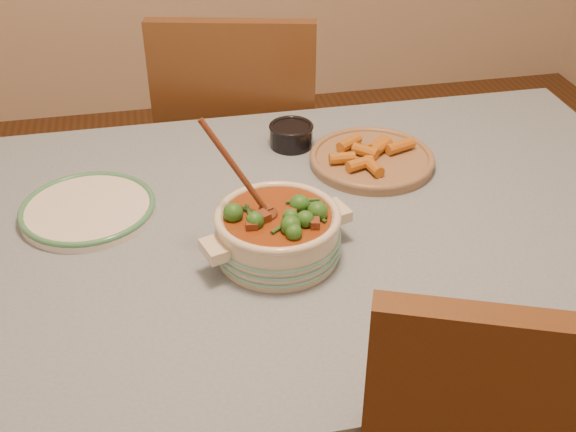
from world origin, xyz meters
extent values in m
cube|color=brown|center=(0.00, 0.00, 0.72)|extent=(1.60, 1.00, 0.05)
cube|color=#7C8DA1|center=(0.00, 0.00, 0.75)|extent=(1.68, 1.08, 0.01)
cylinder|color=brown|center=(-0.73, 0.43, 0.35)|extent=(0.07, 0.07, 0.70)
cylinder|color=brown|center=(0.73, 0.43, 0.35)|extent=(0.07, 0.07, 0.70)
cylinder|color=beige|center=(-0.08, -0.10, 0.80)|extent=(0.30, 0.30, 0.09)
torus|color=beige|center=(-0.08, -0.10, 0.85)|extent=(0.25, 0.25, 0.02)
cube|color=beige|center=(0.05, -0.06, 0.82)|extent=(0.06, 0.07, 0.02)
cube|color=beige|center=(-0.21, -0.14, 0.82)|extent=(0.06, 0.07, 0.02)
cylinder|color=#883913|center=(-0.08, -0.10, 0.84)|extent=(0.21, 0.21, 0.02)
cylinder|color=silver|center=(-0.45, 0.13, 0.77)|extent=(0.37, 0.37, 0.02)
torus|color=#3D875D|center=(-0.45, 0.13, 0.77)|extent=(0.29, 0.29, 0.01)
cylinder|color=black|center=(0.04, 0.35, 0.78)|extent=(0.14, 0.14, 0.05)
torus|color=black|center=(0.04, 0.35, 0.81)|extent=(0.11, 0.11, 0.01)
cylinder|color=black|center=(0.04, 0.35, 0.80)|extent=(0.09, 0.09, 0.01)
cylinder|color=#916E50|center=(0.21, 0.21, 0.77)|extent=(0.38, 0.38, 0.02)
torus|color=#916E50|center=(0.21, 0.21, 0.78)|extent=(0.30, 0.30, 0.02)
cube|color=#57341A|center=(-0.02, 0.84, 0.49)|extent=(0.55, 0.55, 0.04)
cube|color=#57341A|center=(-0.07, 0.64, 0.74)|extent=(0.46, 0.15, 0.49)
cylinder|color=#57341A|center=(0.22, 0.99, 0.25)|extent=(0.04, 0.04, 0.49)
cylinder|color=#57341A|center=(-0.17, 1.08, 0.25)|extent=(0.04, 0.04, 0.49)
cylinder|color=#57341A|center=(0.13, 0.60, 0.25)|extent=(0.04, 0.04, 0.49)
cylinder|color=#57341A|center=(-0.26, 0.69, 0.25)|extent=(0.04, 0.04, 0.49)
camera|label=1|loc=(-0.29, -1.22, 1.62)|focal=45.00mm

